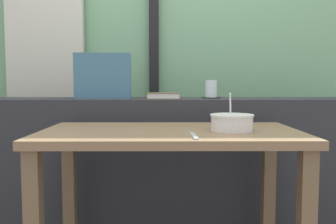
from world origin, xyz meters
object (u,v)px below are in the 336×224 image
object	(u,v)px
juice_glass	(211,90)
closed_book	(163,96)
fork_utensil	(194,136)
throw_pillow	(103,76)
soup_bowl	(232,122)
breakfast_table	(170,156)
coaster_square	(211,98)

from	to	relation	value
juice_glass	closed_book	world-z (taller)	juice_glass
juice_glass	fork_utensil	size ratio (longest dim) A/B	0.60
throw_pillow	fork_utensil	bearing A→B (deg)	-58.05
juice_glass	soup_bowl	size ratio (longest dim) A/B	0.54
breakfast_table	soup_bowl	bearing A→B (deg)	-5.70
breakfast_table	soup_bowl	xyz separation A→B (m)	(0.27, -0.03, 0.15)
soup_bowl	fork_utensil	xyz separation A→B (m)	(-0.18, -0.16, -0.03)
throw_pillow	soup_bowl	world-z (taller)	throw_pillow
closed_book	throw_pillow	xyz separation A→B (m)	(-0.35, 0.01, 0.11)
coaster_square	soup_bowl	distance (m)	0.62
breakfast_table	coaster_square	bearing A→B (deg)	66.97
breakfast_table	soup_bowl	distance (m)	0.31
throw_pillow	coaster_square	bearing A→B (deg)	2.50
throw_pillow	juice_glass	bearing A→B (deg)	2.50
coaster_square	juice_glass	world-z (taller)	juice_glass
throw_pillow	fork_utensil	world-z (taller)	throw_pillow
breakfast_table	fork_utensil	bearing A→B (deg)	-64.58
juice_glass	fork_utensil	bearing A→B (deg)	-101.63
breakfast_table	closed_book	world-z (taller)	closed_book
closed_book	soup_bowl	size ratio (longest dim) A/B	1.07
coaster_square	soup_bowl	world-z (taller)	soup_bowl
coaster_square	closed_book	distance (m)	0.29
throw_pillow	fork_utensil	size ratio (longest dim) A/B	1.88
closed_book	throw_pillow	distance (m)	0.37
closed_book	throw_pillow	bearing A→B (deg)	178.18
closed_book	coaster_square	bearing A→B (deg)	7.77
coaster_square	breakfast_table	bearing A→B (deg)	-113.03
closed_book	soup_bowl	world-z (taller)	soup_bowl
fork_utensil	juice_glass	bearing A→B (deg)	75.75
breakfast_table	coaster_square	distance (m)	0.68
throw_pillow	soup_bowl	bearing A→B (deg)	-42.45
juice_glass	throw_pillow	size ratio (longest dim) A/B	0.32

